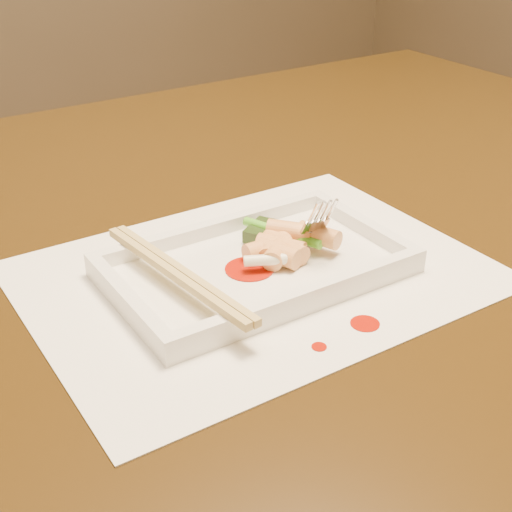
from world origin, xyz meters
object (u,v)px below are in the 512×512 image
table (220,294)px  chopstick_a (173,274)px  placemat (256,274)px  plate_base (256,270)px  fork (310,166)px

table → chopstick_a: 0.22m
placemat → plate_base: bearing=0.0°
plate_base → fork: bearing=14.4°
fork → placemat: bearing=-165.6°
fork → plate_base: bearing=-165.6°
table → plate_base: plate_base is taller
placemat → fork: bearing=14.4°
placemat → chopstick_a: (-0.08, 0.00, 0.03)m
fork → table: bearing=106.9°
placemat → plate_base: size_ratio=1.54×
table → placemat: (-0.04, -0.13, 0.10)m
placemat → plate_base: plate_base is taller
plate_base → chopstick_a: 0.08m
placemat → fork: (0.07, 0.02, 0.08)m
chopstick_a → fork: size_ratio=1.44×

